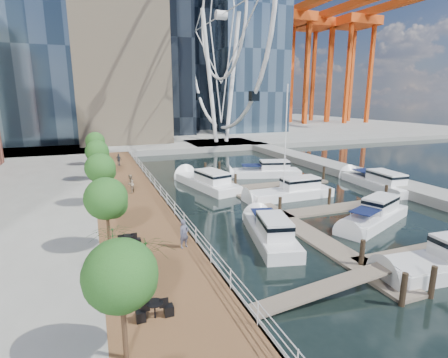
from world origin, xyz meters
TOP-DOWN VIEW (x-y plane):
  - ground at (0.00, 0.00)m, footprint 520.00×520.00m
  - boardwalk at (-9.00, 15.00)m, footprint 6.00×60.00m
  - seawall at (-6.00, 15.00)m, footprint 0.25×60.00m
  - land_far at (0.00, 102.00)m, footprint 200.00×114.00m
  - breakwater at (20.00, 20.00)m, footprint 4.00×60.00m
  - pier at (14.00, 52.00)m, footprint 14.00×12.00m
  - railing at (-6.10, 15.00)m, footprint 0.10×60.00m
  - floating_docks at (7.97, 9.98)m, footprint 16.00×34.00m
  - ferris_wheel at (14.00, 52.00)m, footprint 5.80×45.60m
  - port_cranes at (67.67, 95.67)m, footprint 40.00×52.00m
  - street_trees at (-11.40, 14.00)m, footprint 2.60×42.60m
  - cafe_tables at (-10.40, -2.00)m, footprint 2.50×13.70m
  - yacht_foreground at (9.49, 3.72)m, footprint 9.19×5.72m
  - pedestrian_near at (-6.99, 2.61)m, footprint 0.79×0.66m
  - pedestrian_mid at (-8.66, 17.03)m, footprint 1.04×1.12m
  - pedestrian_far at (-8.54, 32.36)m, footprint 1.00×0.94m
  - moored_yachts at (7.22, 12.35)m, footprint 23.10×31.94m
  - cafe_seating at (-10.40, -3.11)m, footprint 4.68×16.09m

SIDE VIEW (x-z plane):
  - ground at x=0.00m, z-range 0.00..0.00m
  - yacht_foreground at x=9.49m, z-range -1.07..1.07m
  - moored_yachts at x=7.22m, z-range -5.75..5.75m
  - floating_docks at x=7.97m, z-range -0.81..1.79m
  - boardwalk at x=-9.00m, z-range 0.00..1.00m
  - seawall at x=-6.00m, z-range 0.00..1.00m
  - land_far at x=0.00m, z-range 0.00..1.00m
  - breakwater at x=20.00m, z-range 0.00..1.00m
  - pier at x=14.00m, z-range 0.00..1.00m
  - cafe_tables at x=-10.40m, z-range 1.00..1.74m
  - railing at x=-6.10m, z-range 1.00..2.05m
  - pedestrian_far at x=-8.54m, z-range 1.00..2.66m
  - pedestrian_near at x=-6.99m, z-range 1.00..2.84m
  - pedestrian_mid at x=-8.66m, z-range 1.00..2.85m
  - cafe_seating at x=-10.40m, z-range 0.92..3.54m
  - street_trees at x=-11.40m, z-range 1.99..6.59m
  - port_cranes at x=67.67m, z-range 1.00..39.00m
  - ferris_wheel at x=14.00m, z-range 2.02..49.82m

